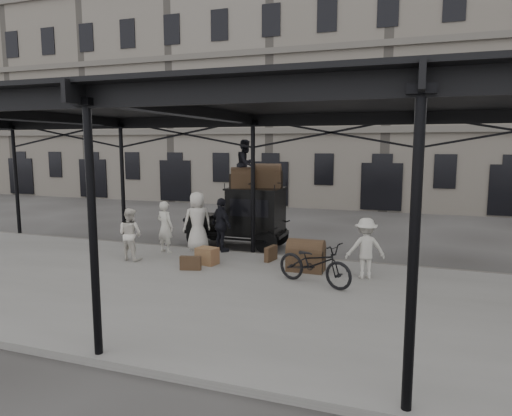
{
  "coord_description": "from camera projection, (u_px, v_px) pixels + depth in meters",
  "views": [
    {
      "loc": [
        4.99,
        -11.87,
        3.68
      ],
      "look_at": [
        0.25,
        1.6,
        1.7
      ],
      "focal_mm": 32.0,
      "sensor_mm": 36.0,
      "label": 1
    }
  ],
  "objects": [
    {
      "name": "steamer_trunk_roof_far",
      "position": [
        267.0,
        178.0,
        16.1
      ],
      "size": [
        1.06,
        0.76,
        0.71
      ],
      "primitive_type": null,
      "rotation": [
        0.0,
        0.0,
        0.19
      ],
      "color": "#492F22",
      "rests_on": "taxi"
    },
    {
      "name": "wicker_hamper",
      "position": [
        207.0,
        256.0,
        13.58
      ],
      "size": [
        0.67,
        0.55,
        0.5
      ],
      "primitive_type": "cube",
      "rotation": [
        0.0,
        0.0,
        -0.19
      ],
      "color": "olive",
      "rests_on": "platform"
    },
    {
      "name": "steamer_trunk_platform",
      "position": [
        306.0,
        258.0,
        12.86
      ],
      "size": [
        1.03,
        0.63,
        0.75
      ],
      "primitive_type": null,
      "rotation": [
        0.0,
        0.0,
        -0.0
      ],
      "color": "#492F22",
      "rests_on": "platform"
    },
    {
      "name": "taxi",
      "position": [
        248.0,
        215.0,
        16.32
      ],
      "size": [
        3.65,
        1.55,
        2.18
      ],
      "color": "black",
      "rests_on": "ground"
    },
    {
      "name": "steamer_trunk_roof_near",
      "position": [
        243.0,
        179.0,
        15.94
      ],
      "size": [
        0.95,
        0.76,
        0.61
      ],
      "primitive_type": null,
      "rotation": [
        0.0,
        0.0,
        0.35
      ],
      "color": "#492F22",
      "rests_on": "taxi"
    },
    {
      "name": "porter_official",
      "position": [
        221.0,
        225.0,
        15.11
      ],
      "size": [
        1.11,
        0.96,
        1.8
      ],
      "primitive_type": "imported",
      "rotation": [
        0.0,
        0.0,
        2.53
      ],
      "color": "black",
      "rests_on": "platform"
    },
    {
      "name": "suitcase_upright",
      "position": [
        271.0,
        253.0,
        13.98
      ],
      "size": [
        0.26,
        0.62,
        0.45
      ],
      "primitive_type": "cube",
      "rotation": [
        0.0,
        0.0,
        -0.18
      ],
      "color": "#492F22",
      "rests_on": "platform"
    },
    {
      "name": "porter_right",
      "position": [
        366.0,
        248.0,
        12.09
      ],
      "size": [
        1.19,
        0.91,
        1.62
      ],
      "primitive_type": "imported",
      "rotation": [
        0.0,
        0.0,
        3.48
      ],
      "color": "beige",
      "rests_on": "platform"
    },
    {
      "name": "suitcase_flat",
      "position": [
        190.0,
        263.0,
        12.95
      ],
      "size": [
        0.62,
        0.29,
        0.4
      ],
      "primitive_type": "cube",
      "rotation": [
        0.0,
        0.0,
        0.25
      ],
      "color": "#492F22",
      "rests_on": "platform"
    },
    {
      "name": "bicycle",
      "position": [
        315.0,
        263.0,
        11.56
      ],
      "size": [
        2.24,
        1.41,
        1.11
      ],
      "primitive_type": "imported",
      "rotation": [
        0.0,
        0.0,
        1.23
      ],
      "color": "black",
      "rests_on": "platform"
    },
    {
      "name": "porter_left",
      "position": [
        165.0,
        227.0,
        15.01
      ],
      "size": [
        0.7,
        0.54,
        1.71
      ],
      "primitive_type": "imported",
      "rotation": [
        0.0,
        0.0,
        2.91
      ],
      "color": "beige",
      "rests_on": "platform"
    },
    {
      "name": "platform",
      "position": [
        199.0,
        291.0,
        11.36
      ],
      "size": [
        28.0,
        8.0,
        0.15
      ],
      "primitive_type": "cube",
      "color": "slate",
      "rests_on": "ground"
    },
    {
      "name": "building_frontage",
      "position": [
        338.0,
        92.0,
        29.09
      ],
      "size": [
        64.0,
        8.0,
        14.0
      ],
      "primitive_type": "cube",
      "color": "slate",
      "rests_on": "ground"
    },
    {
      "name": "canopy",
      "position": [
        201.0,
        107.0,
        10.99
      ],
      "size": [
        22.5,
        9.0,
        4.74
      ],
      "color": "black",
      "rests_on": "ground"
    },
    {
      "name": "porter_midleft",
      "position": [
        130.0,
        234.0,
        14.02
      ],
      "size": [
        0.86,
        0.71,
        1.61
      ],
      "primitive_type": "imported",
      "rotation": [
        0.0,
        0.0,
        3.01
      ],
      "color": "silver",
      "rests_on": "platform"
    },
    {
      "name": "porter_centre",
      "position": [
        197.0,
        221.0,
        15.39
      ],
      "size": [
        1.13,
        1.11,
        1.97
      ],
      "primitive_type": "imported",
      "rotation": [
        0.0,
        0.0,
        3.88
      ],
      "color": "silver",
      "rests_on": "platform"
    },
    {
      "name": "porter_roof",
      "position": [
        246.0,
        164.0,
        15.99
      ],
      "size": [
        0.78,
        0.93,
        1.69
      ],
      "primitive_type": "imported",
      "rotation": [
        0.0,
        0.0,
        1.38
      ],
      "color": "black",
      "rests_on": "taxi"
    },
    {
      "name": "ground",
      "position": [
        230.0,
        273.0,
        13.23
      ],
      "size": [
        120.0,
        120.0,
        0.0
      ],
      "primitive_type": "plane",
      "color": "#383533",
      "rests_on": "ground"
    }
  ]
}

